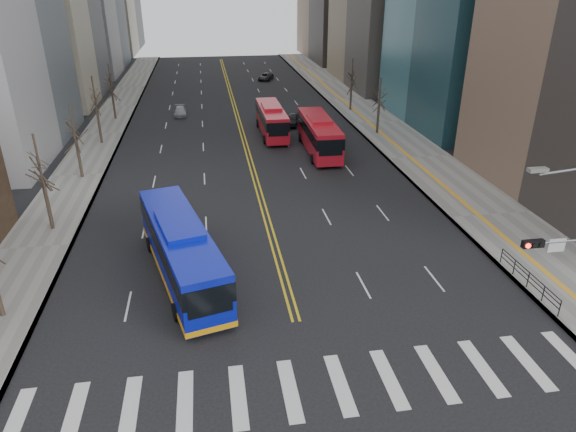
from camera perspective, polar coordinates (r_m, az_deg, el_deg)
The scene contains 14 objects.
ground at distance 24.93m, azimuth 3.04°, elevation -18.45°, with size 220.00×220.00×0.00m, color black.
sidewalk_right at distance 68.41m, azimuth 9.74°, elevation 10.24°, with size 7.00×130.00×0.15m, color slate.
sidewalk_left at distance 66.09m, azimuth -19.84°, elevation 8.59°, with size 5.00×130.00×0.15m, color slate.
crosswalk at distance 24.93m, azimuth 3.04°, elevation -18.44°, with size 26.70×4.00×0.01m.
centerline at distance 74.74m, azimuth -5.86°, elevation 11.66°, with size 0.55×100.00×0.01m.
pedestrian_railing at distance 34.11m, azimuth 25.17°, elevation -6.19°, with size 0.06×6.06×1.02m.
street_trees at distance 53.69m, azimuth -12.41°, elevation 11.26°, with size 35.20×47.20×7.60m.
blue_bus at distance 32.21m, azimuth -11.77°, elevation -3.56°, with size 5.97×13.58×3.84m.
red_bus_near at distance 55.39m, azimuth 3.45°, elevation 9.24°, with size 3.22×12.06×3.79m.
red_bus_far at distance 61.65m, azimuth -1.84°, elevation 10.79°, with size 2.87×11.23×3.56m.
car_white at distance 41.23m, azimuth -13.53°, elevation 0.91°, with size 1.63×4.68×1.54m, color silver.
car_dark_mid at distance 66.10m, azimuth 0.56°, elevation 10.67°, with size 1.75×4.36×1.49m, color black.
car_silver at distance 72.51m, azimuth -11.91°, elevation 11.31°, with size 1.64×4.04×1.17m, color gray.
car_dark_far at distance 97.00m, azimuth -2.50°, elevation 15.21°, with size 2.04×4.42×1.23m, color black.
Camera 1 is at (-4.10, -17.63, 17.15)m, focal length 32.00 mm.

